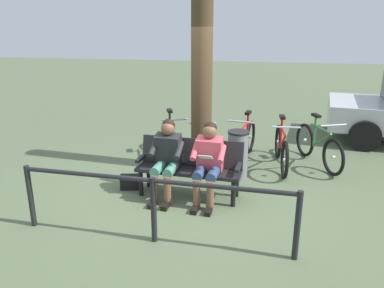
{
  "coord_description": "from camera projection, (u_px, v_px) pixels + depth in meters",
  "views": [
    {
      "loc": [
        -0.99,
        5.15,
        2.62
      ],
      "look_at": [
        -0.01,
        -0.45,
        0.75
      ],
      "focal_mm": 35.71,
      "sensor_mm": 36.0,
      "label": 1
    }
  ],
  "objects": [
    {
      "name": "railing_fence",
      "position": [
        153.0,
        197.0,
        4.55
      ],
      "size": [
        3.43,
        0.24,
        0.85
      ],
      "rotation": [
        0.0,
        0.0,
        -0.05
      ],
      "color": "black",
      "rests_on": "ground"
    },
    {
      "name": "tree_trunk",
      "position": [
        202.0,
        71.0,
        6.41
      ],
      "size": [
        0.36,
        0.36,
        3.58
      ],
      "primitive_type": "cylinder",
      "color": "#4C3823",
      "rests_on": "ground"
    },
    {
      "name": "litter_bin",
      "position": [
        238.0,
        155.0,
        6.51
      ],
      "size": [
        0.36,
        0.36,
        0.83
      ],
      "color": "slate",
      "rests_on": "ground"
    },
    {
      "name": "person_companion",
      "position": [
        167.0,
        156.0,
        5.74
      ],
      "size": [
        0.51,
        0.79,
        1.2
      ],
      "rotation": [
        0.0,
        0.0,
        -0.08
      ],
      "color": "#262628",
      "rests_on": "ground"
    },
    {
      "name": "bicycle_orange",
      "position": [
        281.0,
        149.0,
        6.98
      ],
      "size": [
        0.48,
        1.68,
        0.94
      ],
      "rotation": [
        0.0,
        0.0,
        1.64
      ],
      "color": "black",
      "rests_on": "ground"
    },
    {
      "name": "bicycle_silver",
      "position": [
        172.0,
        140.0,
        7.46
      ],
      "size": [
        0.72,
        1.58,
        0.94
      ],
      "rotation": [
        0.0,
        0.0,
        1.95
      ],
      "color": "black",
      "rests_on": "ground"
    },
    {
      "name": "handbag",
      "position": [
        130.0,
        182.0,
        6.14
      ],
      "size": [
        0.32,
        0.2,
        0.24
      ],
      "primitive_type": "cube",
      "rotation": [
        0.0,
        0.0,
        0.2
      ],
      "color": "black",
      "rests_on": "ground"
    },
    {
      "name": "bench",
      "position": [
        190.0,
        163.0,
        5.86
      ],
      "size": [
        1.63,
        0.61,
        0.87
      ],
      "rotation": [
        0.0,
        0.0,
        -0.08
      ],
      "color": "black",
      "rests_on": "ground"
    },
    {
      "name": "bicycle_black",
      "position": [
        318.0,
        147.0,
        7.1
      ],
      "size": [
        0.72,
        1.58,
        0.94
      ],
      "rotation": [
        0.0,
        0.0,
        1.95
      ],
      "color": "black",
      "rests_on": "ground"
    },
    {
      "name": "bicycle_green",
      "position": [
        201.0,
        144.0,
        7.25
      ],
      "size": [
        0.5,
        1.66,
        0.94
      ],
      "rotation": [
        0.0,
        0.0,
        1.76
      ],
      "color": "black",
      "rests_on": "ground"
    },
    {
      "name": "person_reading",
      "position": [
        208.0,
        159.0,
        5.58
      ],
      "size": [
        0.51,
        0.79,
        1.2
      ],
      "rotation": [
        0.0,
        0.0,
        -0.08
      ],
      "color": "#D84C59",
      "rests_on": "ground"
    },
    {
      "name": "bicycle_purple",
      "position": [
        245.0,
        143.0,
        7.31
      ],
      "size": [
        0.5,
        1.66,
        0.94
      ],
      "rotation": [
        0.0,
        0.0,
        1.38
      ],
      "color": "black",
      "rests_on": "ground"
    },
    {
      "name": "ground_plane",
      "position": [
        186.0,
        200.0,
        5.8
      ],
      "size": [
        40.0,
        40.0,
        0.0
      ],
      "primitive_type": "plane",
      "color": "#566647"
    }
  ]
}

